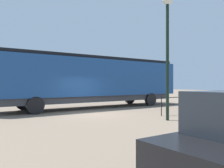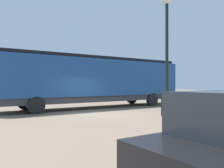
% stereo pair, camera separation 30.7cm
% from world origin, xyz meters
% --- Properties ---
extents(ground_plane, '(120.00, 120.00, 0.00)m').
position_xyz_m(ground_plane, '(0.00, 0.00, 0.00)').
color(ground_plane, '#84705B').
extents(locomotive, '(3.12, 15.40, 3.98)m').
position_xyz_m(locomotive, '(-3.47, 2.38, 2.25)').
color(locomotive, navy).
rests_on(locomotive, ground_plane).
extents(lamp_post, '(0.53, 0.53, 6.50)m').
position_xyz_m(lamp_post, '(4.26, 1.85, 4.61)').
color(lamp_post, black).
rests_on(lamp_post, ground_plane).
extents(platform_fence, '(0.05, 9.60, 1.15)m').
position_xyz_m(platform_fence, '(2.97, 7.56, 0.75)').
color(platform_fence, black).
rests_on(platform_fence, ground_plane).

